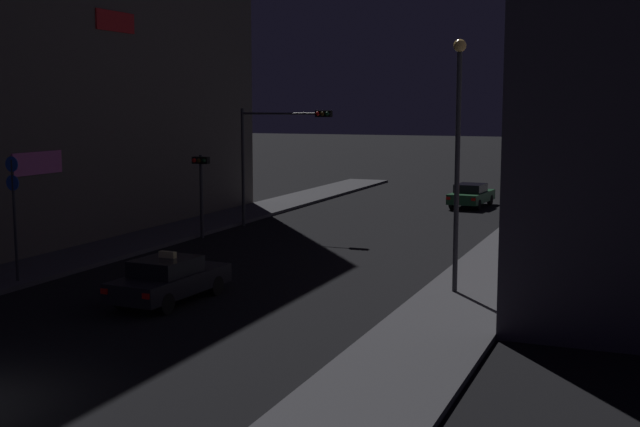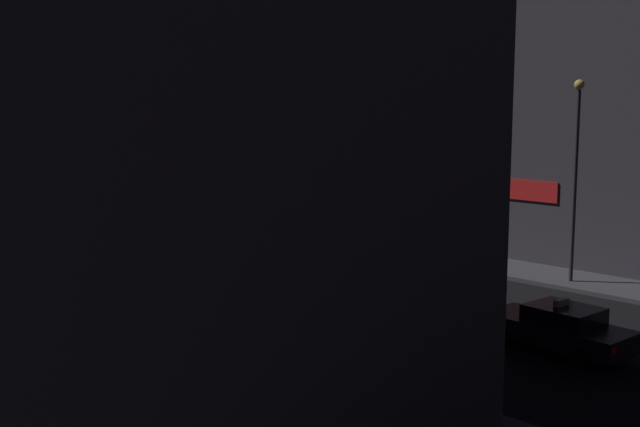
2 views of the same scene
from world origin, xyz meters
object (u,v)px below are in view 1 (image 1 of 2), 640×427
object	(u,v)px
sign_pole_left	(14,207)
far_car	(471,195)
street_lamp_far_block	(526,133)
traffic_light_left_kerb	(201,179)
traffic_light_overhead	(274,142)
street_lamp_near_block	(458,142)
taxi	(169,279)

from	to	relation	value
sign_pole_left	far_car	bearing A→B (deg)	70.17
far_car	street_lamp_far_block	world-z (taller)	street_lamp_far_block
sign_pole_left	traffic_light_left_kerb	bearing A→B (deg)	86.05
traffic_light_overhead	street_lamp_near_block	size ratio (longest dim) A/B	0.75
far_car	sign_pole_left	size ratio (longest dim) A/B	1.07
traffic_light_overhead	taxi	bearing A→B (deg)	-77.06
sign_pole_left	street_lamp_near_block	world-z (taller)	street_lamp_near_block
traffic_light_left_kerb	street_lamp_near_block	bearing A→B (deg)	-28.15
taxi	street_lamp_near_block	distance (m)	10.04
far_car	traffic_light_left_kerb	distance (m)	18.91
taxi	far_car	world-z (taller)	taxi
traffic_light_overhead	sign_pole_left	size ratio (longest dim) A/B	1.40
traffic_light_left_kerb	street_lamp_far_block	xyz separation A→B (m)	(13.19, 10.19, 1.97)
street_lamp_near_block	street_lamp_far_block	distance (m)	17.40
far_car	traffic_light_left_kerb	size ratio (longest dim) A/B	1.18
traffic_light_left_kerb	sign_pole_left	xyz separation A→B (m)	(-0.77, -11.18, -0.06)
far_car	street_lamp_far_block	xyz separation A→B (m)	(4.01, -6.21, 4.00)
traffic_light_left_kerb	street_lamp_far_block	size ratio (longest dim) A/B	0.50
taxi	far_car	bearing A→B (deg)	82.09
street_lamp_near_block	street_lamp_far_block	world-z (taller)	street_lamp_near_block
street_lamp_far_block	sign_pole_left	bearing A→B (deg)	-123.15
far_car	street_lamp_far_block	size ratio (longest dim) A/B	0.59
street_lamp_near_block	traffic_light_overhead	bearing A→B (deg)	135.67
street_lamp_far_block	far_car	bearing A→B (deg)	122.86
far_car	street_lamp_near_block	world-z (taller)	street_lamp_near_block
traffic_light_overhead	street_lamp_far_block	bearing A→B (deg)	27.62
far_car	traffic_light_left_kerb	xyz separation A→B (m)	(-9.18, -16.41, 2.03)
traffic_light_left_kerb	sign_pole_left	size ratio (longest dim) A/B	0.91
sign_pole_left	street_lamp_near_block	distance (m)	14.96
street_lamp_far_block	street_lamp_near_block	bearing A→B (deg)	-89.08
traffic_light_overhead	street_lamp_near_block	xyz separation A→B (m)	(11.70, -11.43, 0.69)
taxi	sign_pole_left	world-z (taller)	sign_pole_left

